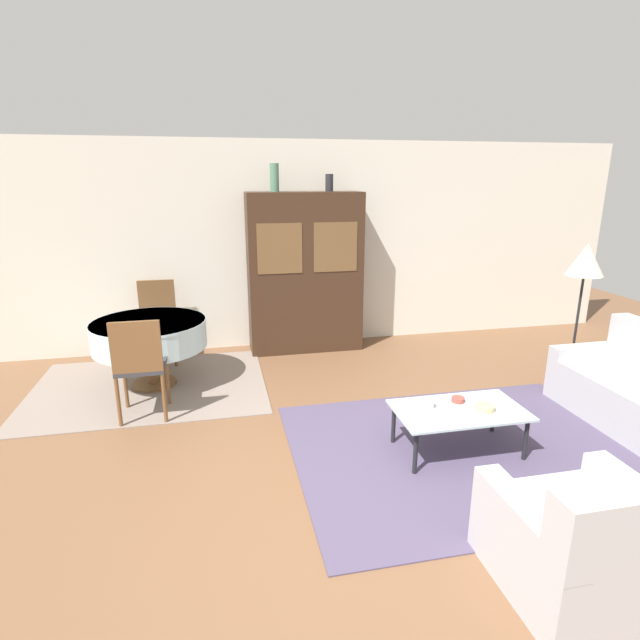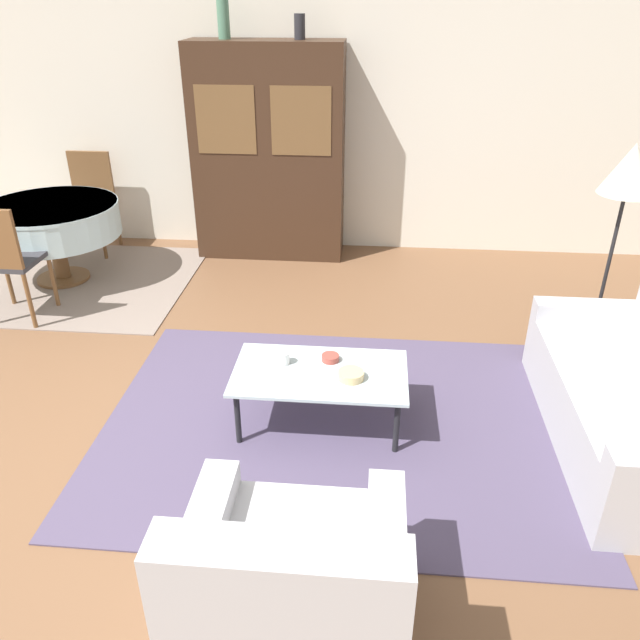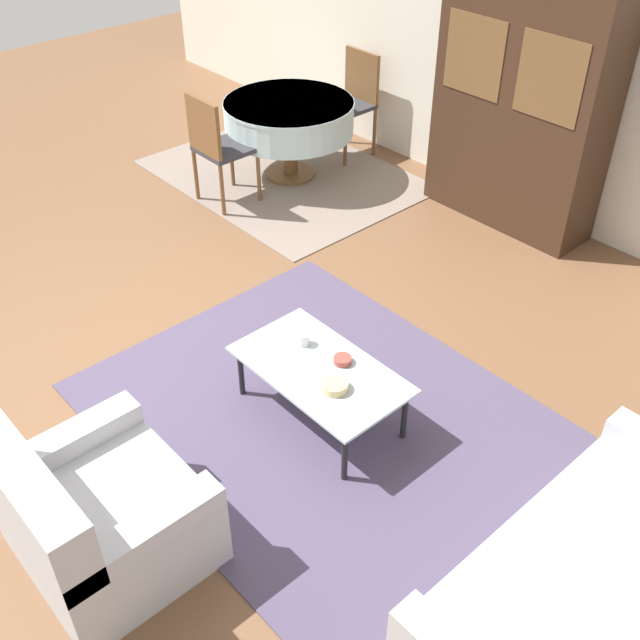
{
  "view_description": "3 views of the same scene",
  "coord_description": "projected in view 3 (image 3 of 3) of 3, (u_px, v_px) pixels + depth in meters",
  "views": [
    {
      "loc": [
        -0.73,
        -2.97,
        2.23
      ],
      "look_at": [
        0.2,
        1.4,
        0.95
      ],
      "focal_mm": 28.0,
      "sensor_mm": 36.0,
      "label": 1
    },
    {
      "loc": [
        1.47,
        -2.76,
        2.47
      ],
      "look_at": [
        1.18,
        0.46,
        0.75
      ],
      "focal_mm": 35.0,
      "sensor_mm": 36.0,
      "label": 2
    },
    {
      "loc": [
        3.67,
        -1.78,
        3.32
      ],
      "look_at": [
        1.18,
        0.46,
        0.75
      ],
      "focal_mm": 42.0,
      "sensor_mm": 36.0,
      "label": 3
    }
  ],
  "objects": [
    {
      "name": "dining_chair_near",
      "position": [
        216.0,
        144.0,
        6.5
      ],
      "size": [
        0.44,
        0.44,
        1.0
      ],
      "color": "brown",
      "rests_on": "dining_rug"
    },
    {
      "name": "cup",
      "position": [
        303.0,
        339.0,
        4.59
      ],
      "size": [
        0.08,
        0.08,
        0.08
      ],
      "color": "white",
      "rests_on": "coffee_table"
    },
    {
      "name": "display_cabinet",
      "position": [
        522.0,
        104.0,
        6.03
      ],
      "size": [
        1.46,
        0.49,
        2.06
      ],
      "color": "#382316",
      "rests_on": "ground_plane"
    },
    {
      "name": "armchair",
      "position": [
        97.0,
        517.0,
        3.69
      ],
      "size": [
        0.92,
        0.83,
        0.83
      ],
      "color": "#B2B2B7",
      "rests_on": "ground_plane"
    },
    {
      "name": "couch",
      "position": [
        606.0,
        599.0,
        3.33
      ],
      "size": [
        0.9,
        1.78,
        0.86
      ],
      "rotation": [
        0.0,
        0.0,
        1.57
      ],
      "color": "#B2B2B7",
      "rests_on": "ground_plane"
    },
    {
      "name": "wall_back",
      "position": [
        508.0,
        45.0,
        6.24
      ],
      "size": [
        10.0,
        0.06,
        2.7
      ],
      "color": "beige",
      "rests_on": "ground_plane"
    },
    {
      "name": "dining_chair_far",
      "position": [
        353.0,
        97.0,
        7.38
      ],
      "size": [
        0.44,
        0.44,
        1.0
      ],
      "rotation": [
        0.0,
        0.0,
        3.14
      ],
      "color": "brown",
      "rests_on": "dining_rug"
    },
    {
      "name": "bowl_small",
      "position": [
        343.0,
        360.0,
        4.47
      ],
      "size": [
        0.11,
        0.11,
        0.04
      ],
      "color": "#9E4238",
      "rests_on": "coffee_table"
    },
    {
      "name": "ground_plane",
      "position": [
        156.0,
        356.0,
        5.13
      ],
      "size": [
        14.0,
        14.0,
        0.0
      ],
      "primitive_type": "plane",
      "color": "brown"
    },
    {
      "name": "coffee_table",
      "position": [
        320.0,
        372.0,
        4.46
      ],
      "size": [
        1.07,
        0.61,
        0.38
      ],
      "color": "black",
      "rests_on": "area_rug"
    },
    {
      "name": "bowl",
      "position": [
        335.0,
        386.0,
        4.28
      ],
      "size": [
        0.16,
        0.16,
        0.05
      ],
      "color": "tan",
      "rests_on": "coffee_table"
    },
    {
      "name": "dining_rug",
      "position": [
        284.0,
        175.0,
        7.29
      ],
      "size": [
        2.5,
        1.88,
        0.01
      ],
      "color": "gray",
      "rests_on": "ground_plane"
    },
    {
      "name": "dining_table",
      "position": [
        289.0,
        117.0,
        6.93
      ],
      "size": [
        1.21,
        1.21,
        0.74
      ],
      "color": "brown",
      "rests_on": "dining_rug"
    },
    {
      "name": "area_rug",
      "position": [
        331.0,
        424.0,
        4.61
      ],
      "size": [
        2.95,
        2.24,
        0.01
      ],
      "color": "#4C425B",
      "rests_on": "ground_plane"
    }
  ]
}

